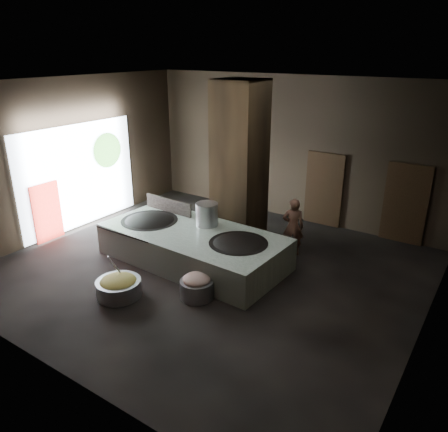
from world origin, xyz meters
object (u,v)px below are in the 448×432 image
Objects in this scene: hearth_platform at (193,246)px; wok_left at (150,223)px; veg_basin at (119,288)px; meat_basin at (197,289)px; wok_right at (238,246)px; stock_pot at (207,215)px; cook at (293,227)px.

hearth_platform is 3.17× the size of wok_left.
meat_basin is at bearing 31.60° from veg_basin.
wok_right is 1.44m from stock_pot.
cook is 3.33m from meat_basin.
veg_basin is at bearing 34.56° from cook.
cook is at bearing 28.56° from wok_left.
veg_basin is at bearing -125.69° from wok_right.
wok_right is at bearing -21.04° from stock_pot.
wok_right is 0.89× the size of cook.
cook is at bearing 70.87° from wok_right.
cook is 4.75m from veg_basin.
wok_right is at bearing 82.49° from meat_basin.
stock_pot is 0.40× the size of cook.
cook reaches higher than hearth_platform.
cook reaches higher than veg_basin.
hearth_platform is 7.67× the size of stock_pot.
meat_basin is (1.50, 0.92, 0.02)m from veg_basin.
wok_left is at bearing -158.20° from stock_pot.
wok_right is (2.80, 0.10, 0.00)m from wok_left.
wok_left is at bearing 153.03° from meat_basin.
wok_right is (1.35, 0.05, 0.33)m from hearth_platform.
hearth_platform is at bearing 16.46° from cook.
veg_basin is (-1.69, -2.35, -0.56)m from wok_right.
meat_basin is (2.61, -1.33, -0.54)m from wok_left.
stock_pot is (1.50, 0.60, 0.38)m from wok_left.
wok_left is at bearing -177.95° from wok_right.
meat_basin is (-0.80, -3.18, -0.58)m from cook.
stock_pot is at bearing 7.12° from cook.
wok_left is 0.96× the size of cook.
hearth_platform is 2.69m from cook.
hearth_platform is 4.76× the size of veg_basin.
cook is 1.57× the size of veg_basin.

